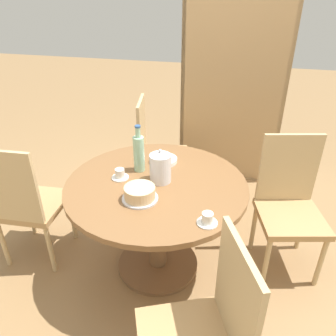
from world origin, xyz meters
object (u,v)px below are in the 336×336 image
chair_b (26,203)px  chair_c (203,333)px  bookshelf (233,90)px  coffee_pot (160,167)px  cup_b (120,175)px  chair_d (289,204)px  cup_a (207,219)px  water_bottle (139,153)px  cake_main (140,194)px  chair_a (156,150)px

chair_b → chair_c: same height
bookshelf → coffee_pot: (-0.33, -1.49, -0.10)m
coffee_pot → cup_b: coffee_pot is taller
bookshelf → chair_b: bearing=52.9°
chair_b → chair_c: 1.48m
chair_d → coffee_pot: 0.93m
bookshelf → cup_b: 1.64m
cup_a → chair_b: bearing=171.4°
water_bottle → chair_d: bearing=8.7°
chair_d → bookshelf: bearing=98.3°
chair_b → cake_main: chair_b is taller
cake_main → cup_a: 0.43m
cup_a → cup_b: (-0.61, 0.32, 0.00)m
bookshelf → water_bottle: bookshelf is taller
chair_a → cup_b: (0.00, -0.87, 0.24)m
chair_b → cup_a: (1.26, -0.19, 0.24)m
cake_main → cup_a: cake_main is taller
chair_a → water_bottle: (0.09, -0.74, 0.34)m
chair_c → cup_a: bearing=163.6°
chair_b → coffee_pot: chair_b is taller
water_bottle → bookshelf: bearing=69.9°
cup_b → water_bottle: bearing=56.6°
chair_a → chair_d: 1.25m
cup_b → chair_d: bearing=14.7°
chair_b → cup_b: size_ratio=8.61×
chair_a → bookshelf: bearing=-54.3°
chair_d → chair_a: bearing=138.1°
chair_a → chair_d: size_ratio=1.00×
chair_c → cup_b: 1.07m
chair_c → cake_main: (-0.47, 0.60, 0.25)m
chair_b → coffee_pot: 0.98m
chair_c → coffee_pot: 0.97m
chair_d → water_bottle: bearing=174.7°
water_bottle → cup_b: (-0.09, -0.14, -0.10)m
coffee_pot → cake_main: (-0.06, -0.23, -0.06)m
chair_a → chair_d: same height
bookshelf → cup_b: size_ratio=16.87×
chair_c → chair_b: bearing=-140.5°
chair_d → cake_main: bearing=-165.8°
coffee_pot → cup_b: size_ratio=2.02×
coffee_pot → cup_a: 0.50m
chair_d → cup_b: size_ratio=8.61×
chair_c → water_bottle: (-0.58, 0.93, 0.34)m
chair_a → bookshelf: size_ratio=0.51×
chair_c → bookshelf: 2.35m
bookshelf → cup_b: (-0.60, -1.52, -0.17)m
chair_a → cup_a: bearing=-164.2°
chair_a → cup_a: (0.61, -1.19, 0.24)m
chair_c → chair_d: bearing=134.5°
water_bottle → chair_a: bearing=97.2°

